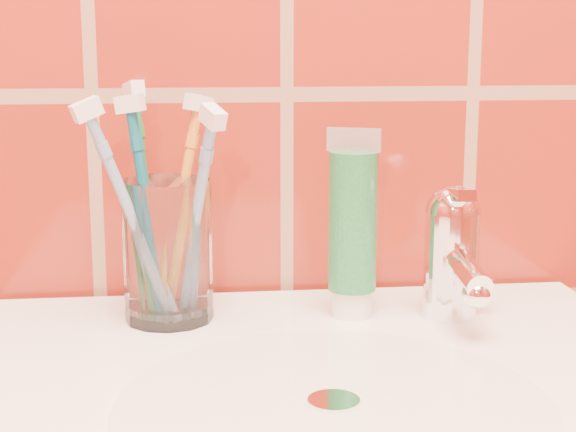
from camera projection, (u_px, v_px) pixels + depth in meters
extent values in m
cylinder|color=silver|center=(334.00, 405.00, 0.60)|extent=(0.30, 0.30, 0.00)
cylinder|color=white|center=(334.00, 402.00, 0.60)|extent=(0.04, 0.04, 0.00)
cylinder|color=white|center=(168.00, 251.00, 0.77)|extent=(0.10, 0.10, 0.13)
cylinder|color=white|center=(352.00, 302.00, 0.79)|extent=(0.04, 0.04, 0.02)
cylinder|color=#186833|center=(353.00, 221.00, 0.78)|extent=(0.04, 0.04, 0.12)
cube|color=beige|center=(354.00, 140.00, 0.76)|extent=(0.05, 0.01, 0.02)
cylinder|color=white|center=(451.00, 265.00, 0.78)|extent=(0.05, 0.05, 0.09)
sphere|color=white|center=(453.00, 212.00, 0.77)|extent=(0.05, 0.05, 0.05)
cylinder|color=white|center=(464.00, 268.00, 0.74)|extent=(0.02, 0.09, 0.03)
cube|color=white|center=(458.00, 195.00, 0.76)|extent=(0.02, 0.06, 0.01)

